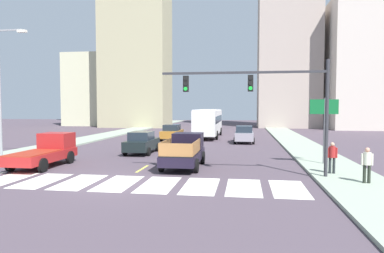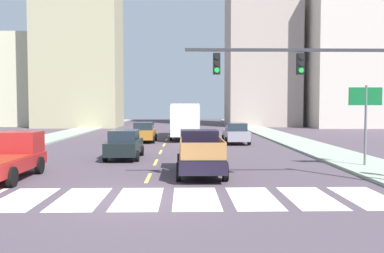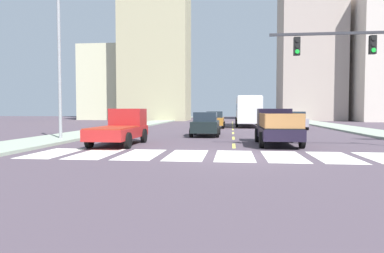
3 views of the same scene
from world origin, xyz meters
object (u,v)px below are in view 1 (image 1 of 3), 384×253
object	(u,v)px
pickup_dark	(47,151)
direction_sign_green	(324,117)
sedan_far	(172,132)
pedestrian_waiting	(332,155)
pedestrian_walking	(367,162)
traffic_signal_gantry	(272,96)
sedan_near_left	(244,134)
sedan_near_right	(142,142)
pickup_stakebed	(185,151)
streetlight_left	(1,87)
city_bus	(208,121)

from	to	relation	value
pickup_dark	direction_sign_green	bearing A→B (deg)	8.05
sedan_far	pedestrian_waiting	world-z (taller)	pedestrian_waiting
pedestrian_walking	traffic_signal_gantry	bearing A→B (deg)	136.76
sedan_near_left	pedestrian_walking	size ratio (longest dim) A/B	2.68
pickup_dark	pedestrian_walking	xyz separation A→B (m)	(17.64, -3.07, 0.20)
pedestrian_waiting	sedan_near_right	bearing A→B (deg)	135.36
pickup_stakebed	pedestrian_waiting	distance (m)	8.37
pickup_stakebed	sedan_near_right	xyz separation A→B (m)	(-4.32, 5.43, -0.08)
sedan_far	pickup_stakebed	bearing A→B (deg)	-77.39
pickup_stakebed	pedestrian_walking	distance (m)	10.04
pickup_stakebed	pedestrian_walking	size ratio (longest dim) A/B	3.17
sedan_far	streetlight_left	size ratio (longest dim) A/B	0.49
pickup_dark	pedestrian_walking	distance (m)	17.91
direction_sign_green	pedestrian_waiting	xyz separation A→B (m)	(-0.28, -3.35, -1.92)
city_bus	direction_sign_green	world-z (taller)	direction_sign_green
pickup_stakebed	sedan_near_left	bearing A→B (deg)	78.16
sedan_near_right	pedestrian_waiting	distance (m)	14.46
sedan_near_left	pickup_dark	bearing A→B (deg)	-125.37
traffic_signal_gantry	city_bus	bearing A→B (deg)	103.51
pickup_stakebed	sedan_near_left	world-z (taller)	pickup_stakebed
sedan_far	streetlight_left	bearing A→B (deg)	-120.68
pickup_dark	sedan_near_right	xyz separation A→B (m)	(4.16, 6.46, -0.06)
city_bus	pedestrian_waiting	distance (m)	24.20
sedan_near_left	pedestrian_waiting	distance (m)	17.36
traffic_signal_gantry	pedestrian_waiting	distance (m)	4.50
traffic_signal_gantry	sedan_far	bearing A→B (deg)	115.51
traffic_signal_gantry	pedestrian_walking	distance (m)	5.36
sedan_near_right	sedan_near_left	size ratio (longest dim) A/B	1.00
sedan_far	direction_sign_green	world-z (taller)	direction_sign_green
pickup_dark	sedan_far	world-z (taller)	pickup_dark
city_bus	sedan_near_right	xyz separation A→B (m)	(-3.67, -15.22, -1.09)
pickup_dark	city_bus	bearing A→B (deg)	69.78
pickup_stakebed	sedan_near_left	xyz separation A→B (m)	(3.58, 14.86, -0.08)
city_bus	sedan_near_left	world-z (taller)	city_bus
sedan_near_left	streetlight_left	size ratio (longest dim) A/B	0.49
sedan_near_right	traffic_signal_gantry	distance (m)	12.82
sedan_near_left	pedestrian_waiting	size ratio (longest dim) A/B	2.68
city_bus	sedan_far	distance (m)	5.60
pickup_stakebed	pickup_dark	size ratio (longest dim) A/B	1.00
pedestrian_walking	sedan_near_right	bearing A→B (deg)	119.35
sedan_far	pedestrian_walking	distance (m)	24.52
city_bus	sedan_near_right	world-z (taller)	city_bus
sedan_near_right	direction_sign_green	bearing A→B (deg)	-16.21
pedestrian_waiting	pedestrian_walking	size ratio (longest dim) A/B	1.00
pickup_stakebed	pickup_dark	distance (m)	8.54
sedan_far	traffic_signal_gantry	bearing A→B (deg)	-66.17
pickup_dark	traffic_signal_gantry	xyz separation A→B (m)	(13.45, -1.73, 3.26)
streetlight_left	pickup_stakebed	bearing A→B (deg)	-3.88
sedan_near_left	streetlight_left	distance (m)	21.95
traffic_signal_gantry	pickup_stakebed	bearing A→B (deg)	151.03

